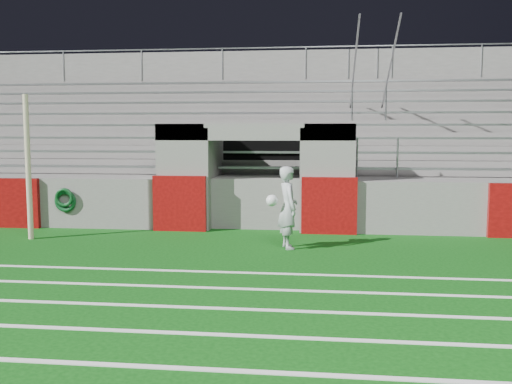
# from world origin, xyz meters

# --- Properties ---
(ground) EXTENTS (90.00, 90.00, 0.00)m
(ground) POSITION_xyz_m (0.00, 0.00, 0.00)
(ground) COLOR #0B440D
(ground) RESTS_ON ground
(field_post) EXTENTS (0.12, 0.12, 3.23)m
(field_post) POSITION_xyz_m (-4.89, 1.54, 1.62)
(field_post) COLOR beige
(field_post) RESTS_ON ground
(field_markings) EXTENTS (28.00, 8.09, 0.01)m
(field_markings) POSITION_xyz_m (0.00, -5.00, 0.01)
(field_markings) COLOR white
(field_markings) RESTS_ON ground
(stadium_structure) EXTENTS (26.00, 8.48, 5.42)m
(stadium_structure) POSITION_xyz_m (0.00, 7.97, 1.49)
(stadium_structure) COLOR slate
(stadium_structure) RESTS_ON ground
(goalkeeper_with_ball) EXTENTS (0.74, 0.72, 1.70)m
(goalkeeper_with_ball) POSITION_xyz_m (0.93, 1.18, 0.86)
(goalkeeper_with_ball) COLOR #B0B3BA
(goalkeeper_with_ball) RESTS_ON ground
(hose_coil) EXTENTS (0.56, 0.15, 0.61)m
(hose_coil) POSITION_xyz_m (-4.71, 2.93, 0.73)
(hose_coil) COLOR #0D441F
(hose_coil) RESTS_ON ground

